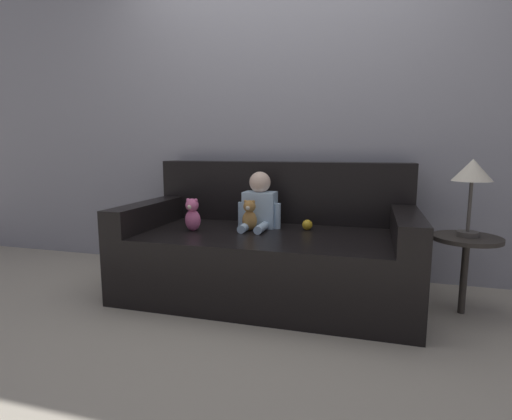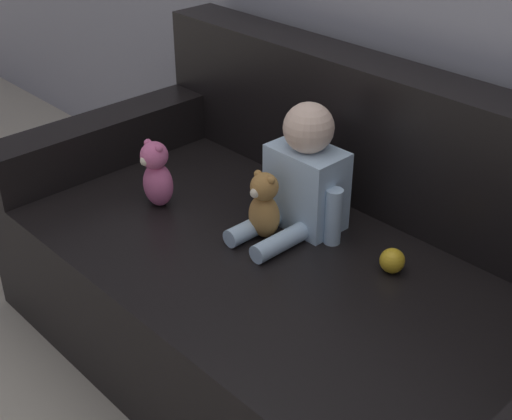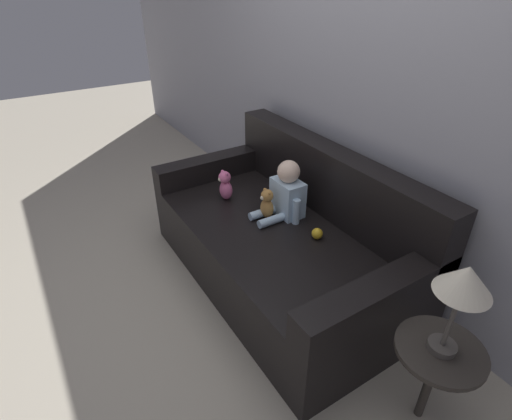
{
  "view_description": "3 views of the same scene",
  "coord_description": "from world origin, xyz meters",
  "px_view_note": "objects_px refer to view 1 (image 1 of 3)",
  "views": [
    {
      "loc": [
        0.64,
        -2.51,
        0.98
      ],
      "look_at": [
        -0.05,
        -0.13,
        0.6
      ],
      "focal_mm": 28.0,
      "sensor_mm": 36.0,
      "label": 1
    },
    {
      "loc": [
        1.15,
        -1.24,
        1.57
      ],
      "look_at": [
        -0.15,
        -0.01,
        0.52
      ],
      "focal_mm": 50.0,
      "sensor_mm": 36.0,
      "label": 2
    },
    {
      "loc": [
        1.75,
        -1.26,
        1.87
      ],
      "look_at": [
        -0.02,
        -0.15,
        0.59
      ],
      "focal_mm": 28.0,
      "sensor_mm": 36.0,
      "label": 3
    }
  ],
  "objects_px": {
    "couch": "(270,249)",
    "side_table": "(470,203)",
    "teddy_bear_brown": "(250,216)",
    "plush_toy_side": "(193,215)",
    "person_baby": "(259,205)",
    "toy_ball": "(307,225)"
  },
  "relations": [
    {
      "from": "toy_ball",
      "to": "couch",
      "type": "bearing_deg",
      "value": -164.57
    },
    {
      "from": "plush_toy_side",
      "to": "toy_ball",
      "type": "xyz_separation_m",
      "value": [
        0.73,
        0.24,
        -0.07
      ]
    },
    {
      "from": "toy_ball",
      "to": "teddy_bear_brown",
      "type": "bearing_deg",
      "value": -160.97
    },
    {
      "from": "couch",
      "to": "side_table",
      "type": "bearing_deg",
      "value": -1.85
    },
    {
      "from": "couch",
      "to": "person_baby",
      "type": "xyz_separation_m",
      "value": [
        -0.1,
        0.06,
        0.29
      ]
    },
    {
      "from": "teddy_bear_brown",
      "to": "side_table",
      "type": "bearing_deg",
      "value": 0.96
    },
    {
      "from": "teddy_bear_brown",
      "to": "couch",
      "type": "bearing_deg",
      "value": 25.4
    },
    {
      "from": "plush_toy_side",
      "to": "side_table",
      "type": "bearing_deg",
      "value": 4.64
    },
    {
      "from": "couch",
      "to": "toy_ball",
      "type": "xyz_separation_m",
      "value": [
        0.24,
        0.07,
        0.17
      ]
    },
    {
      "from": "teddy_bear_brown",
      "to": "toy_ball",
      "type": "distance_m",
      "value": 0.4
    },
    {
      "from": "teddy_bear_brown",
      "to": "plush_toy_side",
      "type": "relative_size",
      "value": 0.94
    },
    {
      "from": "person_baby",
      "to": "toy_ball",
      "type": "distance_m",
      "value": 0.36
    },
    {
      "from": "person_baby",
      "to": "toy_ball",
      "type": "height_order",
      "value": "person_baby"
    },
    {
      "from": "couch",
      "to": "side_table",
      "type": "xyz_separation_m",
      "value": [
        1.2,
        -0.04,
        0.37
      ]
    },
    {
      "from": "person_baby",
      "to": "teddy_bear_brown",
      "type": "bearing_deg",
      "value": -104.6
    },
    {
      "from": "couch",
      "to": "person_baby",
      "type": "bearing_deg",
      "value": 145.8
    },
    {
      "from": "couch",
      "to": "teddy_bear_brown",
      "type": "height_order",
      "value": "couch"
    },
    {
      "from": "person_baby",
      "to": "side_table",
      "type": "bearing_deg",
      "value": -4.58
    },
    {
      "from": "teddy_bear_brown",
      "to": "plush_toy_side",
      "type": "height_order",
      "value": "plush_toy_side"
    },
    {
      "from": "teddy_bear_brown",
      "to": "person_baby",
      "type": "bearing_deg",
      "value": 75.4
    },
    {
      "from": "person_baby",
      "to": "teddy_bear_brown",
      "type": "relative_size",
      "value": 1.87
    },
    {
      "from": "person_baby",
      "to": "plush_toy_side",
      "type": "height_order",
      "value": "person_baby"
    }
  ]
}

